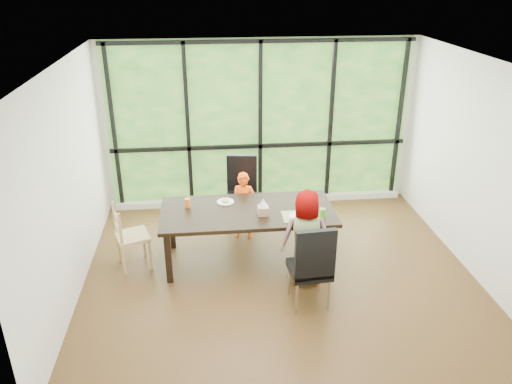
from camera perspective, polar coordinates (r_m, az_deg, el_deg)
ground at (r=6.69m, az=2.60°, el=-9.09°), size 5.00×5.00×0.00m
back_wall at (r=8.15m, az=0.44°, el=7.72°), size 5.00×0.00×5.00m
foliage_backdrop at (r=8.14m, az=0.46°, el=7.68°), size 4.80×0.02×2.65m
window_mullions at (r=8.10m, az=0.49°, el=7.60°), size 4.80×0.06×2.65m
window_sill at (r=8.53m, az=0.49°, el=-0.88°), size 4.80×0.12×0.10m
dining_table at (r=6.77m, az=-0.93°, el=-4.90°), size 2.31×1.14×0.75m
chair_window_leather at (r=7.59m, az=-1.65°, el=-0.13°), size 0.51×0.51×1.08m
chair_interior_leather at (r=5.88m, az=6.11°, el=-8.10°), size 0.49×0.49×1.08m
chair_end_beech at (r=6.79m, az=-13.84°, el=-4.88°), size 0.51×0.53×0.90m
child_toddler at (r=7.27m, az=-1.40°, el=-1.57°), size 0.42×0.33×1.01m
child_older at (r=6.22m, az=5.74°, el=-5.22°), size 0.63×0.44×1.25m
placemat at (r=6.45m, az=5.01°, el=-2.75°), size 0.45×0.33×0.01m
plate_far at (r=6.81m, az=-3.49°, el=-1.13°), size 0.23×0.23×0.01m
plate_near at (r=6.45m, az=4.68°, el=-2.71°), size 0.21×0.21×0.01m
orange_cup at (r=6.71m, az=-7.77°, el=-1.24°), size 0.08×0.08×0.12m
green_cup at (r=6.42m, az=7.54°, el=-2.41°), size 0.08×0.08×0.13m
tissue_box at (r=6.45m, az=0.82°, el=-2.12°), size 0.14×0.14×0.12m
crepe_rolls_far at (r=6.80m, az=-3.50°, el=-0.94°), size 0.10×0.12×0.04m
crepe_rolls_near at (r=6.44m, az=4.69°, el=-2.51°), size 0.05×0.12×0.04m
straw_white at (r=6.66m, az=-7.82°, el=-0.45°), size 0.01×0.04×0.20m
straw_pink at (r=6.38m, az=7.59°, el=-1.58°), size 0.01×0.04×0.20m
tissue at (r=6.40m, az=0.83°, el=-1.21°), size 0.12×0.12×0.11m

